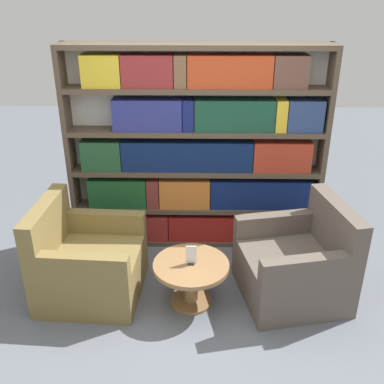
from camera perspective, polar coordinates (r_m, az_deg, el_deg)
The scene contains 6 objects.
ground_plane at distance 4.12m, azimuth 0.26°, elevation -15.05°, with size 14.00×14.00×0.00m, color slate.
bookshelf at distance 4.66m, azimuth 0.84°, elevation 4.88°, with size 2.64×0.30×2.13m.
armchair_left at distance 4.28m, azimuth -13.21°, elevation -8.88°, with size 0.94×0.92×0.91m.
armchair_right at distance 4.25m, azimuth 13.13°, elevation -9.10°, with size 1.04×1.02×0.91m.
coffee_table at distance 4.04m, azimuth -0.12°, elevation -10.48°, with size 0.67×0.67×0.42m.
table_sign at distance 3.93m, azimuth -0.12°, elevation -8.15°, with size 0.09×0.06×0.18m.
Camera 1 is at (0.04, -3.12, 2.68)m, focal length 42.00 mm.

